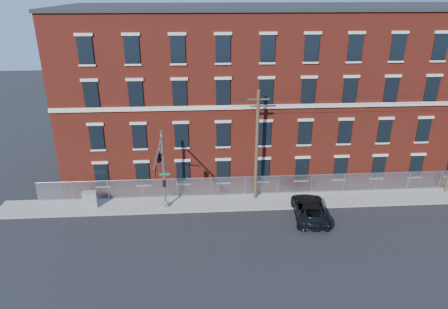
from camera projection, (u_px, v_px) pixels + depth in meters
name	position (u px, v px, depth m)	size (l,w,h in m)	color
ground	(239.00, 234.00, 31.28)	(140.00, 140.00, 0.00)	black
sidewalk	(364.00, 198.00, 36.59)	(65.00, 3.00, 0.12)	gray
mill_building	(342.00, 88.00, 41.70)	(55.30, 14.32, 16.30)	maroon
chain_link_fence	(360.00, 182.00, 37.40)	(59.06, 0.06, 1.85)	#A5A8AD
traffic_signal_mast	(160.00, 162.00, 30.84)	(0.90, 6.75, 7.00)	#9EA0A5
utility_pole_near	(257.00, 144.00, 34.50)	(1.80, 0.28, 10.00)	#4A3725
pickup_truck	(310.00, 209.00, 33.40)	(2.57, 5.57, 1.55)	black
utility_cabinet	(90.00, 200.00, 34.67)	(1.17, 0.58, 1.46)	slate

